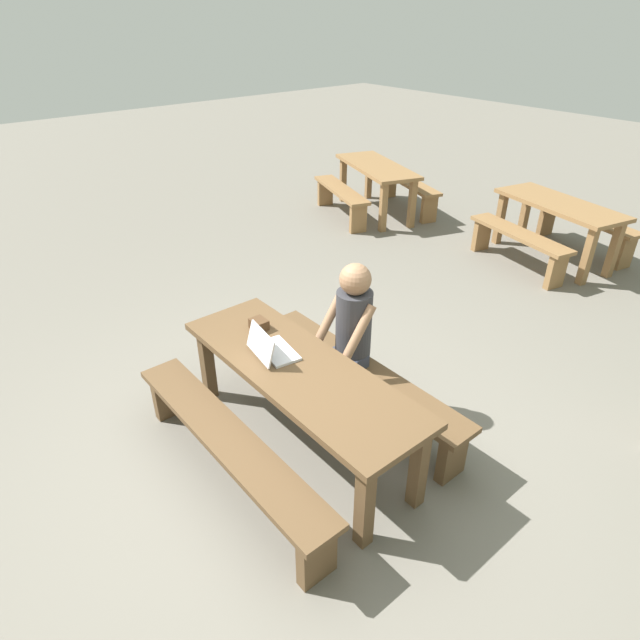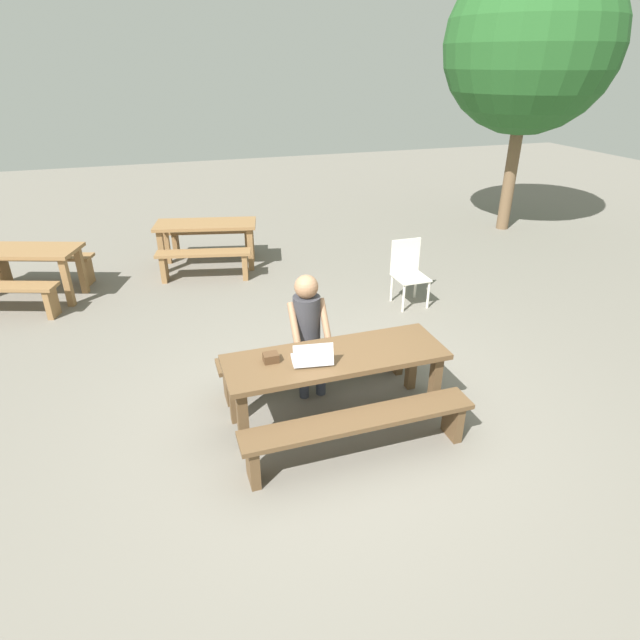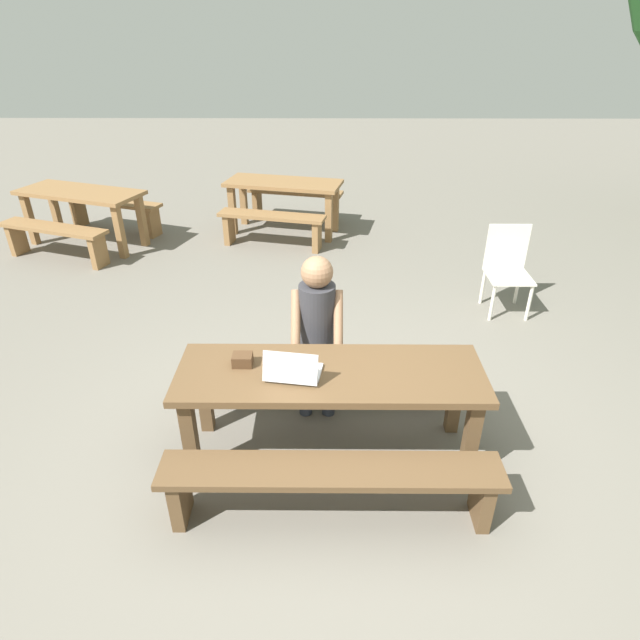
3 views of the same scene
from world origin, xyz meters
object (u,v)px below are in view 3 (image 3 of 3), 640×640
object	(u,v)px
picnic_table_front	(330,384)
laptop	(293,370)
picnic_table_rear	(81,201)
picnic_table_mid	(284,191)
plastic_chair	(507,268)
small_pouch	(243,360)
person_seated	(317,324)

from	to	relation	value
picnic_table_front	laptop	distance (m)	0.30
picnic_table_rear	picnic_table_mid	bearing A→B (deg)	29.91
plastic_chair	picnic_table_rear	size ratio (longest dim) A/B	0.50
laptop	picnic_table_mid	world-z (taller)	laptop
plastic_chair	picnic_table_front	bearing A→B (deg)	-130.32
picnic_table_front	small_pouch	xyz separation A→B (m)	(-0.59, 0.07, 0.15)
picnic_table_front	picnic_table_mid	world-z (taller)	picnic_table_mid
laptop	person_seated	bearing A→B (deg)	-94.82
laptop	picnic_table_front	bearing A→B (deg)	-157.68
person_seated	small_pouch	bearing A→B (deg)	-135.18
picnic_table_front	picnic_table_mid	xyz separation A→B (m)	(-0.62, 4.56, 0.02)
small_pouch	picnic_table_mid	bearing A→B (deg)	90.35
picnic_table_mid	picnic_table_front	bearing A→B (deg)	-69.38
picnic_table_front	plastic_chair	bearing A→B (deg)	49.74
laptop	small_pouch	bearing A→B (deg)	-12.02
small_pouch	picnic_table_rear	xyz separation A→B (m)	(-2.71, 3.98, -0.12)
laptop	picnic_table_mid	distance (m)	4.64
small_pouch	person_seated	world-z (taller)	person_seated
picnic_table_front	laptop	xyz separation A→B (m)	(-0.25, -0.06, 0.16)
person_seated	picnic_table_mid	distance (m)	4.03
laptop	small_pouch	distance (m)	0.37
plastic_chair	small_pouch	bearing A→B (deg)	-139.07
laptop	plastic_chair	distance (m)	3.13
person_seated	plastic_chair	size ratio (longest dim) A/B	1.40
small_pouch	picnic_table_mid	distance (m)	4.49
small_pouch	picnic_table_rear	size ratio (longest dim) A/B	0.07
laptop	person_seated	xyz separation A→B (m)	(0.15, 0.63, -0.01)
picnic_table_front	small_pouch	bearing A→B (deg)	173.11
laptop	small_pouch	size ratio (longest dim) A/B	2.92
picnic_table_front	person_seated	bearing A→B (deg)	99.62
laptop	plastic_chair	world-z (taller)	laptop
plastic_chair	picnic_table_mid	xyz separation A→B (m)	(-2.50, 2.34, 0.14)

